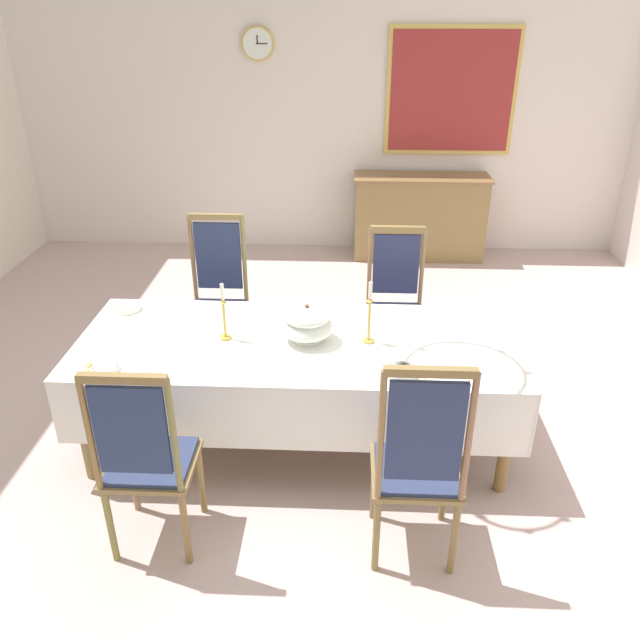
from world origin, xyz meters
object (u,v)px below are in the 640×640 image
soup_tureen (307,323)px  sideboard (419,217)px  dining_table (297,351)px  chair_south_b (418,462)px  bowl_near_left (106,368)px  bowl_far_left (127,307)px  framed_painting (451,92)px  candlestick_west (224,317)px  spoon_primary (88,367)px  spoon_secondary (421,372)px  chair_north_a (218,295)px  mounted_clock (258,43)px  chair_south_a (146,457)px  candlestick_east (369,318)px  bowl_near_right (401,371)px  chair_north_b (395,302)px

soup_tureen → sideboard: size_ratio=0.21×
dining_table → soup_tureen: soup_tureen is taller
chair_south_b → bowl_near_left: 1.77m
bowl_far_left → framed_painting: (2.49, 3.27, 0.95)m
candlestick_west → framed_painting: size_ratio=0.27×
spoon_primary → spoon_secondary: (1.85, 0.03, 0.00)m
chair_north_a → spoon_primary: chair_north_a is taller
mounted_clock → chair_south_a: bearing=-90.1°
chair_north_a → candlestick_east: (1.10, -0.93, 0.30)m
bowl_near_right → bowl_far_left: 1.90m
candlestick_east → mounted_clock: 3.99m
chair_south_b → candlestick_west: 1.46m
chair_north_b → mounted_clock: (-1.32, 2.69, 1.60)m
bowl_near_right → spoon_primary: bearing=-179.8°
dining_table → chair_north_a: size_ratio=2.21×
candlestick_west → candlestick_east: bearing=0.0°
candlestick_east → spoon_primary: candlestick_east is taller
candlestick_east → bowl_near_left: (-1.46, -0.40, -0.14)m
chair_north_a → bowl_far_left: chair_north_a is taller
dining_table → candlestick_west: candlestick_west is taller
mounted_clock → framed_painting: framed_painting is taller
bowl_far_left → spoon_secondary: (1.87, -0.70, -0.02)m
dining_table → candlestick_west: 0.48m
dining_table → spoon_primary: spoon_primary is taller
spoon_primary → sideboard: (2.21, 3.74, -0.29)m
chair_south_a → chair_north_b: 2.28m
chair_south_a → candlestick_east: (1.10, 0.92, 0.32)m
bowl_far_left → spoon_primary: size_ratio=1.01×
candlestick_west → spoon_secondary: 1.20m
chair_north_a → candlestick_west: 1.00m
chair_north_b → framed_painting: (0.68, 2.70, 1.14)m
chair_south_a → spoon_primary: bearing=130.3°
bowl_far_left → sideboard: sideboard is taller
chair_north_b → candlestick_east: 1.01m
candlestick_west → bowl_far_left: bearing=153.7°
dining_table → spoon_secondary: bearing=-25.6°
dining_table → candlestick_east: (0.43, 0.00, 0.23)m
bowl_near_right → spoon_secondary: bearing=13.1°
spoon_secondary → mounted_clock: (-1.38, 3.96, 1.43)m
soup_tureen → spoon_secondary: (0.65, -0.34, -0.11)m
spoon_primary → bowl_near_left: bearing=-26.0°
candlestick_east → bowl_near_right: candlestick_east is taller
chair_south_b → soup_tureen: 1.13m
chair_south_a → bowl_far_left: size_ratio=6.40×
mounted_clock → dining_table: bearing=-79.6°
chair_south_b → soup_tureen: chair_south_b is taller
spoon_secondary → sideboard: (0.35, 3.71, -0.29)m
mounted_clock → framed_painting: bearing=0.3°
chair_south_a → spoon_primary: (-0.47, 0.55, 0.17)m
spoon_primary → chair_north_b: bearing=23.2°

